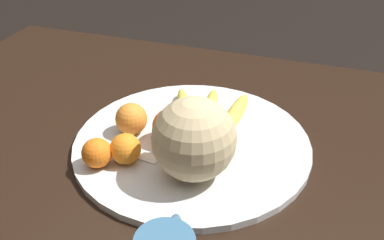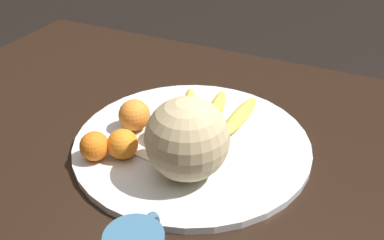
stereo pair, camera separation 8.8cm
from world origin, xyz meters
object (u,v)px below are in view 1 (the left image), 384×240
at_px(orange_front_left, 97,153).
at_px(orange_front_right, 131,119).
at_px(banana_bunch, 210,112).
at_px(orange_back_left, 125,149).
at_px(fruit_bowl, 192,144).
at_px(orange_mid_center, 170,126).
at_px(kitchen_table, 217,179).
at_px(melon, 194,139).
at_px(produce_tag, 142,156).

xyz_separation_m(orange_front_left, orange_front_right, (0.01, 0.12, 0.00)).
relative_size(banana_bunch, orange_back_left, 3.35).
relative_size(fruit_bowl, banana_bunch, 2.42).
height_order(banana_bunch, orange_mid_center, orange_mid_center).
xyz_separation_m(banana_bunch, orange_back_left, (-0.11, -0.19, 0.01)).
bearing_deg(banana_bunch, kitchen_table, -160.55).
bearing_deg(orange_front_left, orange_front_right, 83.41).
xyz_separation_m(melon, orange_front_left, (-0.18, -0.04, -0.05)).
bearing_deg(kitchen_table, fruit_bowl, -159.84).
bearing_deg(orange_front_right, orange_front_left, -96.59).
height_order(melon, orange_back_left, melon).
bearing_deg(banana_bunch, orange_mid_center, 143.59).
bearing_deg(orange_mid_center, orange_front_left, -130.95).
bearing_deg(fruit_bowl, produce_tag, -133.11).
relative_size(fruit_bowl, melon, 3.16).
height_order(kitchen_table, orange_front_right, orange_front_right).
bearing_deg(orange_front_right, produce_tag, -53.37).
bearing_deg(kitchen_table, orange_mid_center, -160.22).
bearing_deg(kitchen_table, orange_front_left, -142.26).
relative_size(fruit_bowl, produce_tag, 6.40).
height_order(orange_front_left, orange_front_right, orange_front_right).
distance_m(banana_bunch, orange_front_left, 0.27).
relative_size(orange_mid_center, produce_tag, 0.95).
bearing_deg(fruit_bowl, orange_front_right, -175.70).
distance_m(fruit_bowl, melon, 0.13).
distance_m(melon, orange_front_right, 0.19).
xyz_separation_m(banana_bunch, produce_tag, (-0.08, -0.17, -0.02)).
relative_size(fruit_bowl, orange_back_left, 8.12).
distance_m(orange_mid_center, orange_back_left, 0.10).
bearing_deg(produce_tag, orange_front_left, -134.30).
xyz_separation_m(orange_front_right, produce_tag, (0.05, -0.07, -0.03)).
bearing_deg(fruit_bowl, banana_bunch, 83.73).
bearing_deg(orange_front_right, orange_mid_center, -3.18).
bearing_deg(melon, banana_bunch, 97.90).
distance_m(kitchen_table, fruit_bowl, 0.11).
xyz_separation_m(orange_front_right, orange_mid_center, (0.09, -0.00, 0.00)).
height_order(banana_bunch, orange_front_right, orange_front_right).
bearing_deg(orange_back_left, produce_tag, 46.96).
distance_m(kitchen_table, orange_front_right, 0.22).
relative_size(orange_front_right, produce_tag, 0.88).
xyz_separation_m(orange_front_right, orange_back_left, (0.03, -0.09, -0.00)).
xyz_separation_m(melon, orange_mid_center, (-0.08, 0.08, -0.04)).
height_order(orange_mid_center, orange_back_left, orange_mid_center).
xyz_separation_m(kitchen_table, orange_front_right, (-0.18, -0.03, 0.13)).
bearing_deg(melon, orange_mid_center, 133.53).
relative_size(orange_front_right, orange_mid_center, 0.92).
height_order(orange_mid_center, produce_tag, orange_mid_center).
height_order(orange_front_right, orange_back_left, orange_front_right).
bearing_deg(orange_front_left, orange_back_left, 30.99).
distance_m(melon, orange_front_left, 0.19).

